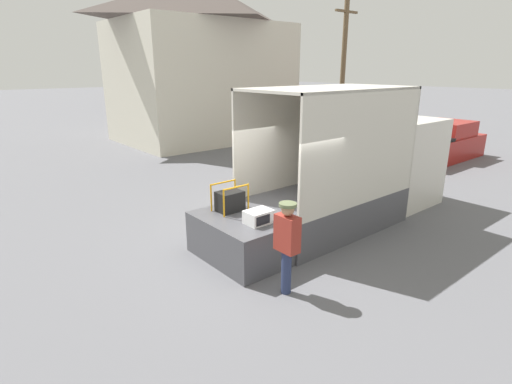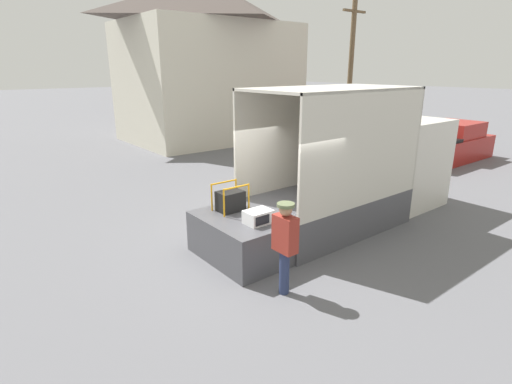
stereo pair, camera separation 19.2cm
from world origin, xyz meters
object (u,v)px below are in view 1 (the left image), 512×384
(box_truck, at_px, (366,176))
(microwave, at_px, (259,217))
(worker_person, at_px, (287,239))
(pickup_truck_red, at_px, (438,144))
(utility_pole, at_px, (343,68))
(portable_generator, at_px, (231,201))

(box_truck, height_order, microwave, box_truck)
(worker_person, distance_m, pickup_truck_red, 13.16)
(microwave, bearing_deg, pickup_truck_red, 11.53)
(pickup_truck_red, distance_m, utility_pole, 7.90)
(microwave, bearing_deg, worker_person, -106.11)
(worker_person, xyz_separation_m, utility_pole, (14.58, 10.63, 2.81))
(box_truck, xyz_separation_m, utility_pole, (10.08, 9.01, 2.79))
(portable_generator, xyz_separation_m, pickup_truck_red, (12.30, 1.56, -0.45))
(microwave, relative_size, pickup_truck_red, 0.11)
(microwave, distance_m, worker_person, 1.20)
(portable_generator, bearing_deg, box_truck, -6.56)
(box_truck, xyz_separation_m, microwave, (-4.16, -0.47, -0.03))
(microwave, height_order, portable_generator, portable_generator)
(pickup_truck_red, bearing_deg, worker_person, -163.84)
(utility_pole, bearing_deg, box_truck, -138.21)
(portable_generator, relative_size, worker_person, 0.40)
(portable_generator, distance_m, pickup_truck_red, 12.40)
(box_truck, bearing_deg, utility_pole, 41.79)
(portable_generator, bearing_deg, utility_pole, 30.93)
(box_truck, bearing_deg, pickup_truck_red, 14.08)
(portable_generator, height_order, utility_pole, utility_pole)
(worker_person, bearing_deg, microwave, 73.89)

